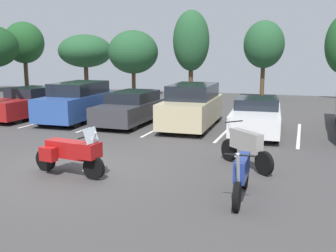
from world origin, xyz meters
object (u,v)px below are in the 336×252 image
object	(u,v)px
car_blue	(77,102)
car_charcoal	(132,108)
car_white	(256,116)
motorcycle_second	(245,146)
car_red	(28,103)
car_champagne	(192,106)
motorcycle_third	(242,175)
motorcycle_touring	(71,152)

from	to	relation	value
car_blue	car_charcoal	xyz separation A→B (m)	(2.71, 0.31, -0.19)
car_charcoal	car_white	xyz separation A→B (m)	(5.62, -0.39, -0.03)
motorcycle_second	car_red	size ratio (longest dim) A/B	0.35
car_champagne	car_white	distance (m)	2.80
car_champagne	motorcycle_third	bearing A→B (deg)	-67.16
motorcycle_touring	motorcycle_third	world-z (taller)	motorcycle_touring
car_charcoal	car_champagne	world-z (taller)	car_champagne
car_blue	motorcycle_second	bearing A→B (deg)	-30.77
car_red	car_white	world-z (taller)	car_red
car_red	car_charcoal	size ratio (longest dim) A/B	0.97
car_red	car_champagne	distance (m)	8.41
motorcycle_second	car_red	bearing A→B (deg)	155.72
motorcycle_third	car_blue	xyz separation A→B (m)	(-8.87, 7.61, 0.36)
car_red	car_charcoal	distance (m)	5.57
motorcycle_touring	car_white	bearing A→B (deg)	61.53
motorcycle_second	car_blue	size ratio (longest dim) A/B	0.36
car_red	car_charcoal	bearing A→B (deg)	2.70
car_red	car_charcoal	xyz separation A→B (m)	(5.56, 0.26, 0.00)
car_charcoal	car_champagne	xyz separation A→B (m)	(2.84, -0.04, 0.19)
motorcycle_second	car_champagne	xyz separation A→B (m)	(-3.05, 5.39, 0.31)
motorcycle_touring	motorcycle_third	distance (m)	4.50
motorcycle_touring	car_red	size ratio (longest dim) A/B	0.47
motorcycle_third	car_champagne	bearing A→B (deg)	112.84
motorcycle_second	car_white	distance (m)	5.04
motorcycle_third	motorcycle_touring	bearing A→B (deg)	176.90
motorcycle_third	car_blue	distance (m)	11.69
motorcycle_touring	car_blue	distance (m)	8.57
motorcycle_touring	car_champagne	bearing A→B (deg)	81.26
motorcycle_third	car_white	world-z (taller)	car_white
motorcycle_touring	motorcycle_second	bearing A→B (deg)	27.97
car_blue	car_white	xyz separation A→B (m)	(8.33, -0.09, -0.22)
motorcycle_third	car_white	distance (m)	7.54
car_white	car_charcoal	bearing A→B (deg)	176.01
motorcycle_third	car_red	bearing A→B (deg)	146.86
motorcycle_third	car_blue	size ratio (longest dim) A/B	0.44
motorcycle_touring	motorcycle_second	world-z (taller)	motorcycle_touring
car_white	motorcycle_touring	bearing A→B (deg)	-118.47
motorcycle_second	car_white	world-z (taller)	car_white
motorcycle_third	car_charcoal	xyz separation A→B (m)	(-6.16, 7.91, 0.17)
motorcycle_third	car_champagne	distance (m)	8.55
motorcycle_third	motorcycle_second	bearing A→B (deg)	96.13
motorcycle_touring	car_blue	bearing A→B (deg)	120.75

